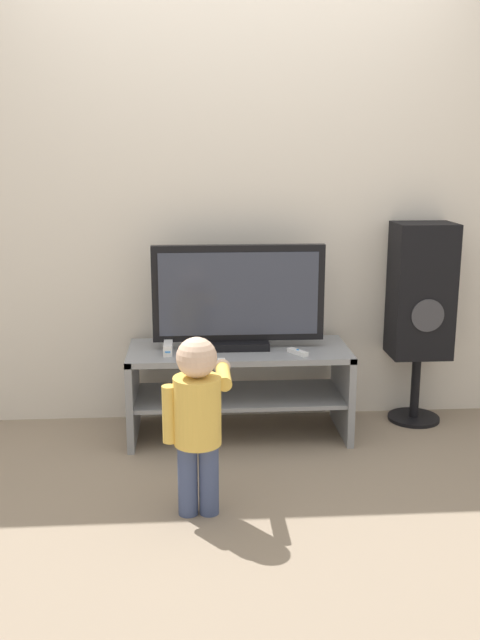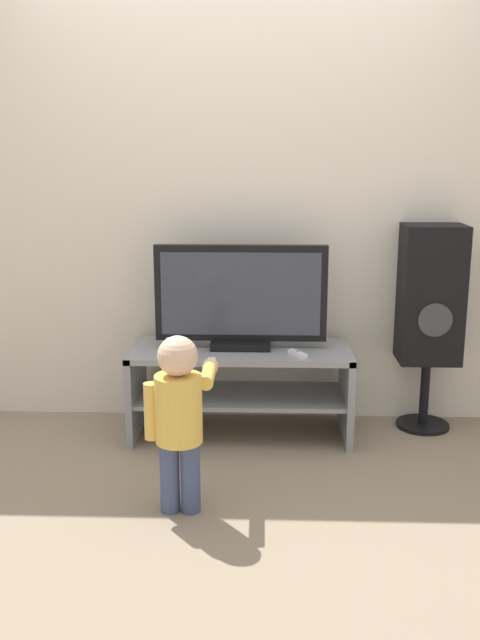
{
  "view_description": "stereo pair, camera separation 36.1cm",
  "coord_description": "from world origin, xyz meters",
  "px_view_note": "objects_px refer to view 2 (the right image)",
  "views": [
    {
      "loc": [
        -0.24,
        -3.36,
        1.5
      ],
      "look_at": [
        0.0,
        0.14,
        0.66
      ],
      "focal_mm": 40.0,
      "sensor_mm": 36.0,
      "label": 1
    },
    {
      "loc": [
        0.12,
        -3.37,
        1.5
      ],
      "look_at": [
        0.0,
        0.14,
        0.66
      ],
      "focal_mm": 40.0,
      "sensor_mm": 36.0,
      "label": 2
    }
  ],
  "objects_px": {
    "television": "(241,298)",
    "speaker_tower": "(430,299)",
    "child": "(180,409)",
    "remote_primary": "(298,354)",
    "game_console": "(170,345)"
  },
  "relations": [
    {
      "from": "speaker_tower",
      "to": "child",
      "type": "bearing_deg",
      "value": -141.39
    },
    {
      "from": "game_console",
      "to": "remote_primary",
      "type": "relative_size",
      "value": 1.45
    },
    {
      "from": "game_console",
      "to": "child",
      "type": "height_order",
      "value": "child"
    },
    {
      "from": "speaker_tower",
      "to": "television",
      "type": "bearing_deg",
      "value": -173.33
    },
    {
      "from": "game_console",
      "to": "child",
      "type": "distance_m",
      "value": 0.81
    },
    {
      "from": "television",
      "to": "speaker_tower",
      "type": "bearing_deg",
      "value": 6.67
    },
    {
      "from": "television",
      "to": "child",
      "type": "distance_m",
      "value": 0.94
    },
    {
      "from": "television",
      "to": "game_console",
      "type": "height_order",
      "value": "television"
    },
    {
      "from": "game_console",
      "to": "remote_primary",
      "type": "distance_m",
      "value": 0.67
    },
    {
      "from": "child",
      "to": "game_console",
      "type": "bearing_deg",
      "value": 100.29
    },
    {
      "from": "game_console",
      "to": "remote_primary",
      "type": "xyz_separation_m",
      "value": [
        0.66,
        -0.08,
        -0.02
      ]
    },
    {
      "from": "game_console",
      "to": "speaker_tower",
      "type": "height_order",
      "value": "speaker_tower"
    },
    {
      "from": "game_console",
      "to": "speaker_tower",
      "type": "bearing_deg",
      "value": 7.91
    },
    {
      "from": "television",
      "to": "child",
      "type": "xyz_separation_m",
      "value": [
        -0.22,
        -0.87,
        -0.29
      ]
    },
    {
      "from": "remote_primary",
      "to": "child",
      "type": "distance_m",
      "value": 0.88
    }
  ]
}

